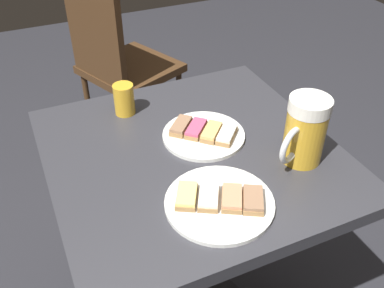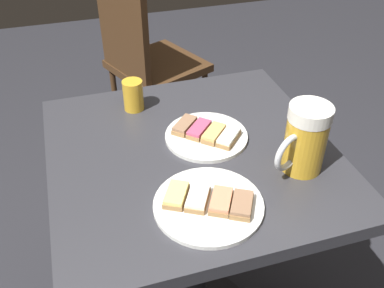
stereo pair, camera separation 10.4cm
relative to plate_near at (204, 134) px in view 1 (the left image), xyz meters
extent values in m
cylinder|color=black|center=(-0.04, 0.05, -0.40)|extent=(0.09, 0.09, 0.74)
cube|color=#333338|center=(-0.04, 0.05, -0.03)|extent=(0.69, 0.69, 0.04)
cylinder|color=white|center=(0.00, 0.00, -0.01)|extent=(0.21, 0.21, 0.01)
cube|color=#9E7547|center=(0.04, 0.04, 0.01)|extent=(0.08, 0.08, 0.01)
cube|color=#997051|center=(0.04, 0.04, 0.02)|extent=(0.08, 0.08, 0.01)
cube|color=#9E7547|center=(0.01, 0.01, 0.01)|extent=(0.08, 0.08, 0.01)
cube|color=#BC4C70|center=(0.01, 0.01, 0.02)|extent=(0.08, 0.08, 0.01)
cube|color=#9E7547|center=(-0.01, -0.01, 0.01)|extent=(0.08, 0.08, 0.01)
cube|color=#E5B266|center=(-0.01, -0.01, 0.02)|extent=(0.08, 0.08, 0.01)
cube|color=#9E7547|center=(-0.04, -0.04, 0.01)|extent=(0.08, 0.08, 0.01)
cube|color=white|center=(-0.04, -0.04, 0.02)|extent=(0.08, 0.08, 0.01)
cylinder|color=white|center=(-0.23, 0.07, -0.01)|extent=(0.23, 0.23, 0.01)
cube|color=#9E7547|center=(-0.27, 0.01, 0.01)|extent=(0.09, 0.07, 0.01)
cube|color=#997051|center=(-0.27, 0.01, 0.02)|extent=(0.08, 0.07, 0.01)
cube|color=#9E7547|center=(-0.24, 0.05, 0.01)|extent=(0.09, 0.07, 0.01)
cube|color=#EA8E66|center=(-0.24, 0.05, 0.02)|extent=(0.08, 0.07, 0.01)
cube|color=#9E7547|center=(-0.22, 0.09, 0.01)|extent=(0.09, 0.07, 0.01)
cube|color=white|center=(-0.22, 0.09, 0.02)|extent=(0.08, 0.07, 0.01)
cube|color=#9E7547|center=(-0.20, 0.13, 0.01)|extent=(0.09, 0.07, 0.01)
cube|color=#EFE07A|center=(-0.20, 0.13, 0.02)|extent=(0.08, 0.07, 0.01)
cylinder|color=gold|center=(-0.17, -0.17, 0.06)|extent=(0.09, 0.09, 0.13)
cylinder|color=white|center=(-0.17, -0.17, 0.14)|extent=(0.10, 0.10, 0.03)
torus|color=silver|center=(-0.20, -0.12, 0.06)|extent=(0.05, 0.09, 0.09)
cylinder|color=gold|center=(0.19, 0.15, 0.03)|extent=(0.06, 0.06, 0.09)
cylinder|color=#472D19|center=(0.91, -0.31, -0.55)|extent=(0.03, 0.03, 0.46)
cylinder|color=#472D19|center=(1.21, -0.18, -0.55)|extent=(0.03, 0.03, 0.46)
cylinder|color=#472D19|center=(0.79, -0.01, -0.55)|extent=(0.03, 0.03, 0.46)
cylinder|color=#472D19|center=(1.08, 0.11, -0.55)|extent=(0.03, 0.03, 0.46)
cube|color=#472D19|center=(1.00, -0.10, -0.30)|extent=(0.50, 0.50, 0.04)
cube|color=#472D19|center=(0.93, 0.06, -0.06)|extent=(0.33, 0.16, 0.46)
camera|label=1|loc=(-0.81, 0.39, 0.65)|focal=40.62mm
camera|label=2|loc=(-0.84, 0.30, 0.65)|focal=40.62mm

